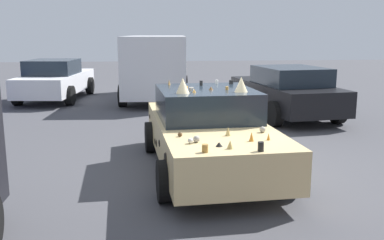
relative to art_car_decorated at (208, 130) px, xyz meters
name	(u,v)px	position (x,y,z in m)	size (l,w,h in m)	color
ground_plane	(209,169)	(-0.06, 0.00, -0.69)	(60.00, 60.00, 0.00)	#47474C
art_car_decorated	(208,130)	(0.00, 0.00, 0.00)	(4.46, 2.25, 1.66)	#D8BC7F
parked_van_row_back_far	(156,64)	(8.30, 0.68, 0.57)	(5.18, 2.58, 2.27)	silver
parked_sedan_far_left	(286,91)	(4.66, -2.93, 0.04)	(4.59, 2.45, 1.44)	black
parked_sedan_behind_left	(56,80)	(8.69, 4.30, 0.02)	(4.63, 2.36, 1.45)	white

